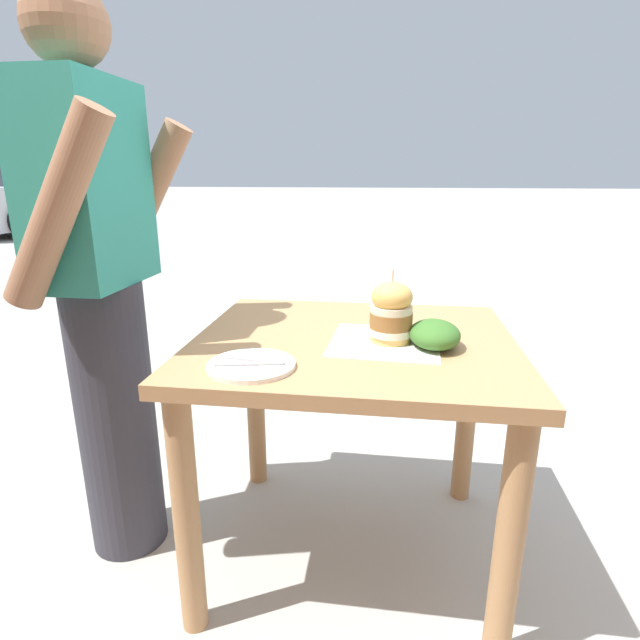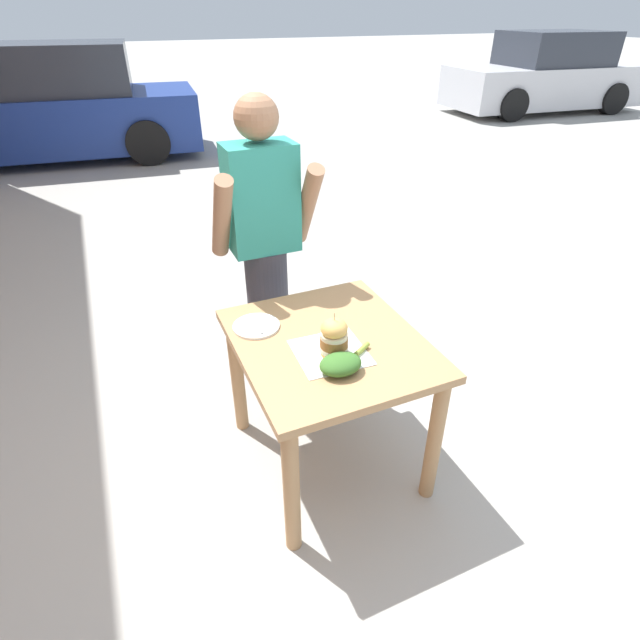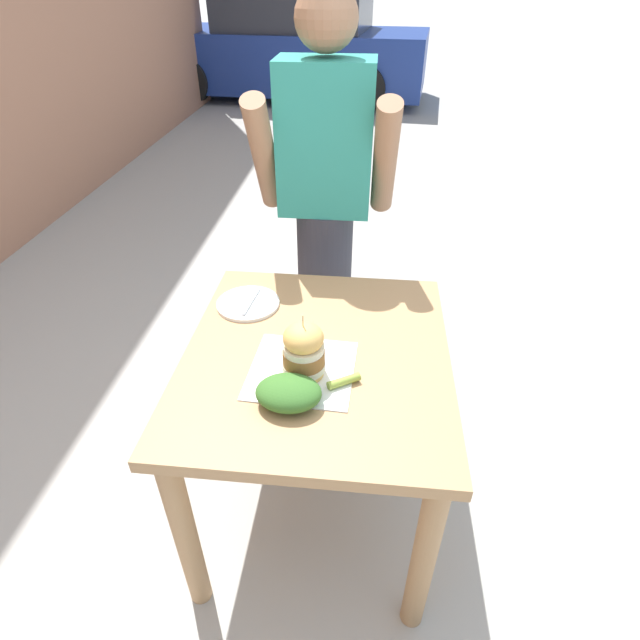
% 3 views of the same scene
% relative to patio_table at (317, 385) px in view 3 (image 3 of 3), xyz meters
% --- Properties ---
extents(ground_plane, '(80.00, 80.00, 0.00)m').
position_rel_patio_table_xyz_m(ground_plane, '(0.00, 0.00, -0.61)').
color(ground_plane, '#ADAAA3').
extents(patio_table, '(0.82, 0.93, 0.75)m').
position_rel_patio_table_xyz_m(patio_table, '(0.00, 0.00, 0.00)').
color(patio_table, tan).
rests_on(patio_table, ground).
extents(serving_paper, '(0.32, 0.32, 0.00)m').
position_rel_patio_table_xyz_m(serving_paper, '(-0.03, -0.09, 0.14)').
color(serving_paper, white).
rests_on(serving_paper, patio_table).
extents(sandwich, '(0.12, 0.12, 0.21)m').
position_rel_patio_table_xyz_m(sandwich, '(-0.03, -0.11, 0.23)').
color(sandwich, '#E5B25B').
rests_on(sandwich, serving_paper).
extents(pickle_spear, '(0.10, 0.07, 0.02)m').
position_rel_patio_table_xyz_m(pickle_spear, '(0.09, -0.14, 0.15)').
color(pickle_spear, '#8EA83D').
rests_on(pickle_spear, serving_paper).
extents(side_plate_with_forks, '(0.22, 0.22, 0.02)m').
position_rel_patio_table_xyz_m(side_plate_with_forks, '(-0.27, 0.24, 0.14)').
color(side_plate_with_forks, white).
rests_on(side_plate_with_forks, patio_table).
extents(side_salad, '(0.18, 0.14, 0.07)m').
position_rel_patio_table_xyz_m(side_salad, '(-0.05, -0.23, 0.18)').
color(side_salad, '#386B28').
rests_on(side_salad, patio_table).
extents(diner_across_table, '(0.55, 0.35, 1.69)m').
position_rel_patio_table_xyz_m(diner_across_table, '(-0.05, 0.75, 0.27)').
color(diner_across_table, '#33333D').
rests_on(diner_across_table, ground).
extents(parked_car_mid_block, '(4.36, 2.17, 1.60)m').
position_rel_patio_table_xyz_m(parked_car_mid_block, '(-1.21, 7.31, 0.11)').
color(parked_car_mid_block, navy).
rests_on(parked_car_mid_block, ground).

